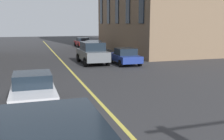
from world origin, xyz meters
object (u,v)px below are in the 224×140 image
at_px(car_blue_parked_a, 125,56).
at_px(car_white_trailing, 33,90).
at_px(car_black_far, 93,46).
at_px(car_grey_near, 92,53).
at_px(car_red_oncoming, 82,42).

distance_m(car_blue_parked_a, car_white_trailing, 12.31).
xyz_separation_m(car_black_far, car_grey_near, (-10.22, 2.53, 0.27)).
distance_m(car_red_oncoming, car_grey_near, 17.12).
bearing_deg(car_blue_parked_a, car_grey_near, 62.75).
height_order(car_white_trailing, car_grey_near, car_grey_near).
bearing_deg(car_red_oncoming, car_black_far, 180.00).
bearing_deg(car_red_oncoming, car_white_trailing, 164.56).
xyz_separation_m(car_white_trailing, car_grey_near, (10.92, -5.16, 0.27)).
bearing_deg(car_white_trailing, car_black_far, -19.99).
bearing_deg(car_grey_near, car_white_trailing, 154.71).
xyz_separation_m(car_blue_parked_a, car_black_far, (11.52, 0.00, 0.00)).
bearing_deg(car_grey_near, car_red_oncoming, -8.50).
relative_size(car_blue_parked_a, car_black_far, 0.89).
xyz_separation_m(car_blue_parked_a, car_white_trailing, (-9.62, 7.69, 0.00)).
bearing_deg(car_red_oncoming, car_blue_parked_a, 180.00).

